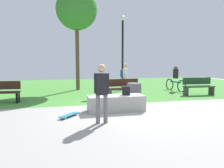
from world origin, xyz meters
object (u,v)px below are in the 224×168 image
backpack_on_ledge (126,91)px  tree_tall_oak (77,10)px  park_bench_near_path (198,86)px  pedestrian_with_backpack (125,76)px  skater_performing_trick (102,89)px  cyclist_on_bicycle (175,80)px  trash_bin (134,94)px  skateboard_by_ledge (69,115)px  park_bench_near_lamppost (0,92)px  concrete_ledge (116,103)px  park_bench_by_oak (124,88)px  lamp_post (123,46)px

backpack_on_ledge → tree_tall_oak: tree_tall_oak is taller
park_bench_near_path → pedestrian_with_backpack: size_ratio=0.99×
skater_performing_trick → cyclist_on_bicycle: size_ratio=0.92×
trash_bin → cyclist_on_bicycle: bearing=40.8°
skateboard_by_ledge → tree_tall_oak: size_ratio=0.12×
park_bench_near_path → pedestrian_with_backpack: (-3.79, 0.83, 0.50)m
park_bench_near_path → trash_bin: 4.36m
skateboard_by_ledge → skater_performing_trick: bearing=-44.7°
tree_tall_oak → trash_bin: 6.99m
skateboard_by_ledge → park_bench_near_path: bearing=24.0°
skateboard_by_ledge → park_bench_near_path: (6.76, 3.01, 0.42)m
park_bench_near_path → park_bench_near_lamppost: (-9.55, 0.04, 0.00)m
concrete_ledge → park_bench_by_oak: park_bench_by_oak is taller
concrete_ledge → lamp_post: lamp_post is taller
backpack_on_ledge → cyclist_on_bicycle: size_ratio=0.18×
park_bench_near_path → cyclist_on_bicycle: (-0.34, 1.71, 0.15)m
trash_bin → cyclist_on_bicycle: cyclist_on_bicycle is taller
backpack_on_ledge → park_bench_near_path: bearing=44.5°
backpack_on_ledge → skater_performing_trick: size_ratio=0.19×
tree_tall_oak → trash_bin: tree_tall_oak is taller
concrete_ledge → park_bench_near_path: size_ratio=1.23×
skater_performing_trick → trash_bin: size_ratio=1.92×
tree_tall_oak → park_bench_near_lamppost: bearing=-135.3°
skateboard_by_ledge → park_bench_near_path: park_bench_near_path is taller
backpack_on_ledge → park_bench_near_path: size_ratio=0.20×
skateboard_by_ledge → park_bench_by_oak: (2.68, 3.01, 0.42)m
park_bench_near_path → park_bench_near_lamppost: size_ratio=1.00×
skater_performing_trick → park_bench_by_oak: skater_performing_trick is taller
concrete_ledge → lamp_post: bearing=71.6°
park_bench_by_oak → pedestrian_with_backpack: size_ratio=0.99×
tree_tall_oak → pedestrian_with_backpack: 5.21m
skateboard_by_ledge → park_bench_by_oak: park_bench_by_oak is taller
trash_bin → park_bench_by_oak: bearing=89.8°
skater_performing_trick → tree_tall_oak: size_ratio=0.27×
skater_performing_trick → park_bench_near_path: 7.07m
skateboard_by_ledge → park_bench_near_lamppost: size_ratio=0.45×
park_bench_by_oak → lamp_post: bearing=75.2°
park_bench_near_path → tree_tall_oak: size_ratio=0.26×
skater_performing_trick → park_bench_near_path: size_ratio=1.03×
trash_bin → tree_tall_oak: bearing=110.9°
park_bench_near_path → trash_bin: park_bench_near_path is taller
park_bench_near_path → trash_bin: size_ratio=1.87×
backpack_on_ledge → park_bench_by_oak: size_ratio=0.20×
concrete_ledge → park_bench_near_lamppost: (-4.43, 2.58, 0.21)m
pedestrian_with_backpack → cyclist_on_bicycle: bearing=14.2°
skater_performing_trick → skateboard_by_ledge: bearing=135.3°
concrete_ledge → backpack_on_ledge: 0.58m
backpack_on_ledge → pedestrian_with_backpack: (0.95, 3.34, 0.27)m
park_bench_near_path → pedestrian_with_backpack: bearing=167.6°
park_bench_near_path → lamp_post: 4.88m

